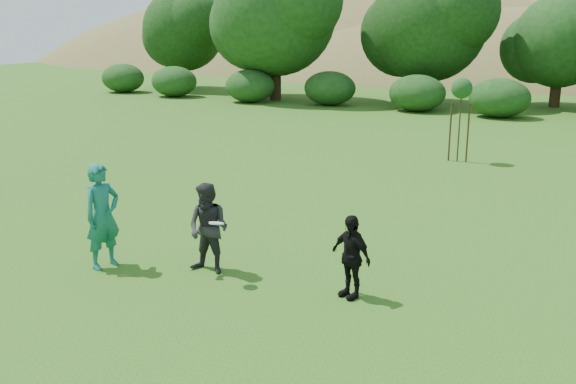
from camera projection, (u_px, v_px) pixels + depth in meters
name	position (u px, v px, depth m)	size (l,w,h in m)	color
ground	(212.00, 290.00, 11.34)	(120.00, 120.00, 0.00)	#19470C
player_teal	(103.00, 216.00, 12.21)	(0.75, 0.49, 2.05)	#176A59
player_grey	(209.00, 229.00, 11.97)	(0.84, 0.65, 1.72)	#262527
player_black	(351.00, 256.00, 10.90)	(0.86, 0.36, 1.47)	black
frisbee	(216.00, 223.00, 11.44)	(0.27, 0.27, 0.08)	white
sapling	(462.00, 91.00, 21.48)	(0.70, 0.70, 2.85)	#382916
hillside	(539.00, 173.00, 73.75)	(150.00, 72.00, 52.00)	olive
tree_row	(564.00, 19.00, 33.49)	(53.92, 10.38, 9.62)	#3A2616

